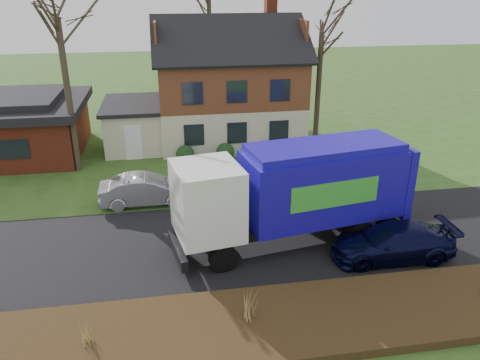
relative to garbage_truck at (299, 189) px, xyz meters
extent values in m
plane|color=#2E4C19|center=(-2.80, 0.32, -2.38)|extent=(120.00, 120.00, 0.00)
cube|color=black|center=(-2.80, 0.32, -2.37)|extent=(80.00, 7.00, 0.02)
cube|color=black|center=(-2.80, -4.98, -2.23)|extent=(80.00, 3.50, 0.30)
cube|color=beige|center=(-0.80, 14.32, -1.03)|extent=(9.00, 7.50, 2.70)
cube|color=#532817|center=(-0.80, 14.32, 1.72)|extent=(9.00, 7.50, 2.80)
cube|color=#973821|center=(2.20, 15.32, 6.08)|extent=(0.70, 0.90, 1.60)
cube|color=beige|center=(-7.00, 13.82, -1.08)|extent=(3.50, 5.50, 2.60)
cube|color=black|center=(-7.00, 13.82, 0.34)|extent=(3.90, 5.90, 0.24)
cube|color=#973821|center=(-14.80, 13.32, -0.98)|extent=(9.00, 7.50, 2.80)
cube|color=black|center=(-14.80, 13.32, 0.67)|extent=(9.80, 8.20, 0.50)
cylinder|color=black|center=(-3.29, -1.64, -1.85)|extent=(1.10, 0.53, 1.06)
cylinder|color=black|center=(-3.65, 0.47, -1.85)|extent=(1.10, 0.53, 1.06)
cylinder|color=black|center=(2.44, -0.67, -1.85)|extent=(1.10, 0.53, 1.06)
cylinder|color=black|center=(2.08, 1.44, -1.85)|extent=(1.10, 0.53, 1.06)
cylinder|color=black|center=(3.74, -0.45, -1.85)|extent=(1.10, 0.53, 1.06)
cylinder|color=black|center=(3.39, 1.66, -1.85)|extent=(1.10, 0.53, 1.06)
cube|color=black|center=(0.05, 0.01, -1.51)|extent=(8.84, 2.67, 0.36)
cube|color=white|center=(-3.72, -0.63, 0.07)|extent=(2.74, 2.90, 2.75)
cube|color=black|center=(-4.82, -0.82, 0.22)|extent=(0.46, 2.22, 0.92)
cube|color=black|center=(-4.92, -0.84, -1.82)|extent=(0.68, 2.55, 0.46)
cube|color=#180DA0|center=(1.00, 0.17, 0.07)|extent=(6.75, 3.58, 2.75)
cube|color=#180DA0|center=(1.00, 0.17, 1.59)|extent=(6.40, 3.23, 0.31)
cube|color=#180DA0|center=(4.27, 0.72, -0.04)|extent=(0.79, 2.62, 2.95)
cube|color=green|center=(1.07, -1.13, 0.17)|extent=(3.62, 0.65, 1.02)
cube|color=green|center=(0.64, 1.42, 0.17)|extent=(3.62, 0.65, 1.02)
imported|color=#B4B6BC|center=(-6.17, 4.66, -1.66)|extent=(4.41, 1.60, 1.45)
imported|color=black|center=(3.26, -1.82, -1.69)|extent=(4.82, 2.10, 1.38)
cylinder|color=#3F3626|center=(-10.11, 9.83, 1.77)|extent=(0.34, 0.34, 8.30)
cylinder|color=#392D22|center=(4.52, 11.61, 1.22)|extent=(0.33, 0.33, 7.20)
cylinder|color=#383022|center=(-1.16, 21.68, 2.20)|extent=(0.35, 0.35, 9.16)
cone|color=tan|center=(-7.70, -5.09, -1.68)|extent=(0.04, 0.04, 0.79)
cone|color=tan|center=(-7.83, -5.09, -1.68)|extent=(0.04, 0.04, 0.79)
cone|color=tan|center=(-7.56, -5.09, -1.68)|extent=(0.04, 0.04, 0.79)
cone|color=tan|center=(-7.70, -4.99, -1.68)|extent=(0.04, 0.04, 0.79)
cone|color=tan|center=(-7.70, -5.20, -1.68)|extent=(0.04, 0.04, 0.79)
cone|color=#9F8646|center=(-2.85, -4.82, -1.55)|extent=(0.04, 0.04, 1.06)
cone|color=#9F8646|center=(-3.02, -4.82, -1.55)|extent=(0.04, 0.04, 1.06)
cone|color=#9F8646|center=(-2.68, -4.82, -1.55)|extent=(0.04, 0.04, 1.06)
cone|color=#9F8646|center=(-2.85, -4.69, -1.55)|extent=(0.04, 0.04, 1.06)
cone|color=#9F8646|center=(-2.85, -4.95, -1.55)|extent=(0.04, 0.04, 1.06)
camera|label=1|loc=(-5.10, -16.27, 7.51)|focal=35.00mm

